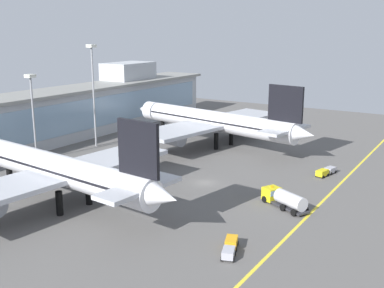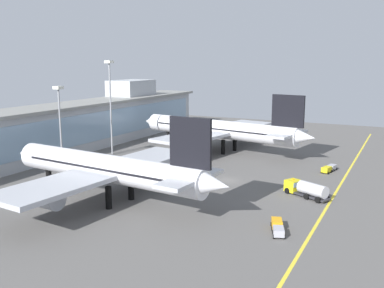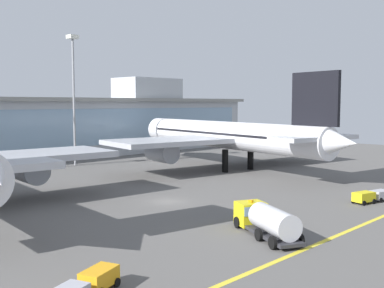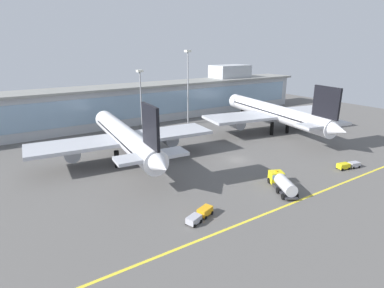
% 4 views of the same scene
% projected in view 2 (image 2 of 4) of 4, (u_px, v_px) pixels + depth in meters
% --- Properties ---
extents(ground_plane, '(192.44, 192.44, 0.00)m').
position_uv_depth(ground_plane, '(227.00, 180.00, 91.70)').
color(ground_plane, '#5B5956').
extents(taxiway_centreline_stripe, '(153.95, 0.50, 0.01)m').
position_uv_depth(taxiway_centreline_stripe, '(335.00, 194.00, 81.95)').
color(taxiway_centreline_stripe, yellow).
rests_on(taxiway_centreline_stripe, ground).
extents(terminal_building, '(140.46, 14.00, 18.42)m').
position_uv_depth(terminal_building, '(53.00, 129.00, 114.21)').
color(terminal_building, '#ADB2B7').
rests_on(terminal_building, ground).
extents(airliner_near_left, '(43.29, 48.94, 16.40)m').
position_uv_depth(airliner_near_left, '(107.00, 169.00, 76.79)').
color(airliner_near_left, black).
rests_on(airliner_near_left, ground).
extents(airliner_near_right, '(46.03, 55.34, 16.64)m').
position_uv_depth(airliner_near_right, '(219.00, 130.00, 120.25)').
color(airliner_near_right, black).
rests_on(airliner_near_right, ground).
extents(fuel_tanker_truck, '(6.25, 9.17, 2.90)m').
position_uv_depth(fuel_tanker_truck, '(305.00, 189.00, 80.36)').
color(fuel_tanker_truck, black).
rests_on(fuel_tanker_truck, ground).
extents(baggage_tug_near, '(5.77, 3.48, 1.40)m').
position_uv_depth(baggage_tug_near, '(278.00, 227.00, 63.70)').
color(baggage_tug_near, black).
rests_on(baggage_tug_near, ground).
extents(service_truck_far, '(5.80, 2.90, 1.40)m').
position_uv_depth(service_truck_far, '(329.00, 168.00, 98.43)').
color(service_truck_far, black).
rests_on(service_truck_far, ground).
extents(apron_light_mast_west, '(1.80, 1.80, 19.09)m').
position_uv_depth(apron_light_mast_west, '(60.00, 113.00, 101.35)').
color(apron_light_mast_west, gray).
rests_on(apron_light_mast_west, ground).
extents(apron_light_mast_centre, '(1.80, 1.80, 24.96)m').
position_uv_depth(apron_light_mast_centre, '(110.00, 94.00, 114.42)').
color(apron_light_mast_centre, gray).
rests_on(apron_light_mast_centre, ground).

